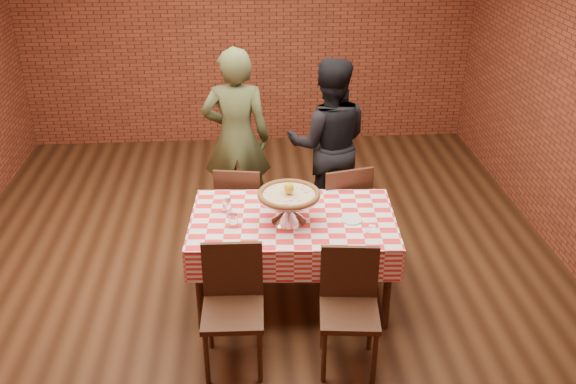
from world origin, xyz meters
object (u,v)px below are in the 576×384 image
object	(u,v)px
table	(293,259)
water_glass_left	(233,221)
chair_near_left	(233,313)
chair_near_right	(349,315)
diner_olive	(236,139)
pizza	(289,195)
pizza_stand	(289,208)
chair_far_right	(339,207)
chair_far_left	(241,207)
diner_black	(328,144)
water_glass_right	(227,206)
condiment_caddy	(298,190)

from	to	relation	value
table	water_glass_left	distance (m)	0.64
chair_near_left	chair_near_right	xyz separation A→B (m)	(0.80, -0.06, -0.01)
chair_near_left	diner_olive	distance (m)	2.13
pizza	pizza_stand	bearing A→B (deg)	180.00
chair_near_right	chair_far_right	distance (m)	1.52
pizza	chair_far_left	world-z (taller)	pizza
chair_near_left	diner_black	world-z (taller)	diner_black
table	diner_olive	bearing A→B (deg)	108.19
chair_near_right	chair_far_right	size ratio (longest dim) A/B	0.97
chair_near_left	chair_near_right	bearing A→B (deg)	-2.95
pizza	water_glass_right	xyz separation A→B (m)	(-0.48, 0.17, -0.17)
chair_far_right	pizza_stand	bearing A→B (deg)	41.16
water_glass_left	water_glass_right	world-z (taller)	same
water_glass_right	chair_far_left	distance (m)	0.77
condiment_caddy	table	bearing A→B (deg)	-77.09
chair_far_right	diner_olive	bearing A→B (deg)	-49.11
water_glass_right	diner_black	xyz separation A→B (m)	(0.94, 1.13, 0.02)
condiment_caddy	chair_far_right	size ratio (longest dim) A/B	0.16
table	pizza	world-z (taller)	pizza
table	chair_far_left	distance (m)	0.89
pizza_stand	chair_near_right	xyz separation A→B (m)	(0.36, -0.78, -0.42)
chair_near_left	table	bearing A→B (deg)	59.64
table	chair_far_left	xyz separation A→B (m)	(-0.41, 0.79, 0.06)
condiment_caddy	chair_far_left	world-z (taller)	condiment_caddy
water_glass_left	chair_near_left	xyz separation A→B (m)	(-0.01, -0.65, -0.36)
chair_near_left	chair_far_left	distance (m)	1.55
chair_near_left	diner_olive	world-z (taller)	diner_olive
chair_far_left	water_glass_left	bearing A→B (deg)	95.96
chair_far_right	diner_olive	world-z (taller)	diner_olive
chair_far_left	diner_black	world-z (taller)	diner_black
pizza_stand	chair_near_left	bearing A→B (deg)	-121.35
water_glass_left	diner_olive	distance (m)	1.44
table	condiment_caddy	world-z (taller)	condiment_caddy
chair_near_left	chair_far_left	bearing A→B (deg)	89.24
chair_near_left	chair_far_right	xyz separation A→B (m)	(0.94, 1.45, 0.00)
pizza_stand	chair_far_left	world-z (taller)	pizza_stand
pizza	chair_near_left	distance (m)	0.99
diner_black	table	bearing A→B (deg)	75.31
condiment_caddy	chair_near_right	size ratio (longest dim) A/B	0.16
table	water_glass_left	size ratio (longest dim) A/B	14.53
pizza	chair_far_right	size ratio (longest dim) A/B	0.52
water_glass_left	water_glass_right	bearing A→B (deg)	102.48
pizza_stand	water_glass_right	distance (m)	0.51
condiment_caddy	diner_black	size ratio (longest dim) A/B	0.09
water_glass_right	table	bearing A→B (deg)	-14.01
pizza	chair_far_left	size ratio (longest dim) A/B	0.54
pizza_stand	chair_far_right	world-z (taller)	pizza_stand
diner_olive	chair_near_left	bearing A→B (deg)	91.30
condiment_caddy	chair_near_left	bearing A→B (deg)	-92.20
chair_far_right	diner_black	size ratio (longest dim) A/B	0.55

